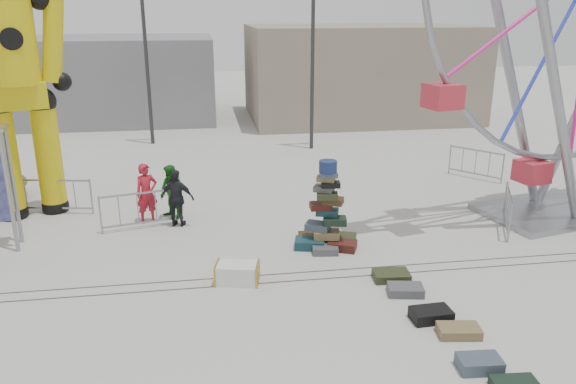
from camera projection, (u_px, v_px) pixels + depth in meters
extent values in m
plane|color=#9E9E99|center=(291.00, 294.00, 12.19)|extent=(90.00, 90.00, 0.00)
cube|color=#47443F|center=(287.00, 281.00, 12.75)|extent=(40.00, 0.04, 0.01)
cube|color=#47443F|center=(284.00, 274.00, 13.13)|extent=(40.00, 0.04, 0.01)
cube|color=gray|center=(358.00, 72.00, 31.20)|extent=(12.00, 8.00, 5.00)
cube|color=gray|center=(122.00, 78.00, 31.27)|extent=(10.00, 8.00, 4.40)
cylinder|color=#2D2D30|center=(313.00, 56.00, 23.57)|extent=(0.16, 0.16, 8.00)
cylinder|color=#2D2D30|center=(146.00, 54.00, 24.43)|extent=(0.16, 0.16, 8.00)
cube|color=#173A45|center=(310.00, 243.00, 14.50)|extent=(0.85, 0.67, 0.24)
cube|color=#451912|center=(342.00, 245.00, 14.41)|extent=(0.84, 0.73, 0.23)
cube|color=#402C14|center=(311.00, 237.00, 14.95)|extent=(0.69, 0.50, 0.21)
cube|color=#2F371B|center=(343.00, 238.00, 14.85)|extent=(0.80, 0.67, 0.23)
cube|color=#505257|center=(325.00, 250.00, 14.20)|extent=(0.69, 0.51, 0.19)
cube|color=black|center=(327.00, 235.00, 15.08)|extent=(0.73, 0.63, 0.21)
cube|color=olive|center=(326.00, 234.00, 14.51)|extent=(0.73, 0.57, 0.21)
cube|color=#404F5C|center=(318.00, 226.00, 14.51)|extent=(0.72, 0.64, 0.19)
cube|color=black|center=(335.00, 221.00, 14.35)|extent=(0.64, 0.48, 0.19)
cube|color=#173A45|center=(327.00, 212.00, 14.47)|extent=(0.66, 0.54, 0.17)
cube|color=#451912|center=(321.00, 206.00, 14.39)|extent=(0.56, 0.40, 0.17)
cube|color=#402C14|center=(333.00, 201.00, 14.26)|extent=(0.62, 0.54, 0.17)
cube|color=#2F371B|center=(327.00, 196.00, 14.14)|extent=(0.58, 0.44, 0.15)
cube|color=#505257|center=(324.00, 189.00, 14.22)|extent=(0.59, 0.53, 0.15)
cube|color=black|center=(331.00, 184.00, 14.08)|extent=(0.51, 0.38, 0.13)
cube|color=olive|center=(326.00, 179.00, 14.10)|extent=(0.53, 0.44, 0.13)
cube|color=#404F5C|center=(329.00, 175.00, 13.98)|extent=(0.46, 0.33, 0.11)
cylinder|color=navy|center=(328.00, 167.00, 13.95)|extent=(0.45, 0.45, 0.30)
sphere|color=black|center=(14.00, 213.00, 16.59)|extent=(0.80, 0.80, 0.80)
cylinder|color=#D8C30B|center=(6.00, 163.00, 16.11)|extent=(0.73, 0.73, 3.36)
sphere|color=black|center=(56.00, 206.00, 17.12)|extent=(0.80, 0.80, 0.80)
cylinder|color=#D8C30B|center=(49.00, 158.00, 16.64)|extent=(0.73, 0.73, 3.36)
sphere|color=black|center=(41.00, 101.00, 16.12)|extent=(0.84, 0.84, 0.84)
cube|color=#D8C30B|center=(18.00, 96.00, 15.79)|extent=(1.67, 1.30, 0.73)
cylinder|color=#D8C30B|center=(9.00, 38.00, 15.29)|extent=(1.36, 1.36, 2.52)
cylinder|color=#D8C30B|center=(53.00, 41.00, 15.84)|extent=(1.00, 0.81, 2.36)
sphere|color=black|center=(62.00, 82.00, 16.25)|extent=(0.55, 0.55, 0.55)
cube|color=gray|center=(556.00, 211.00, 16.94)|extent=(4.88, 3.53, 0.18)
cylinder|color=gray|center=(558.00, 104.00, 14.67)|extent=(3.05, 0.92, 7.16)
cylinder|color=gray|center=(514.00, 95.00, 16.08)|extent=(3.05, 0.92, 7.16)
cube|color=#B52635|center=(562.00, 171.00, 16.55)|extent=(0.95, 0.95, 0.62)
cylinder|color=gray|center=(11.00, 189.00, 14.14)|extent=(0.10, 0.10, 3.14)
cube|color=silver|center=(237.00, 273.00, 12.65)|extent=(1.06, 0.75, 0.45)
cube|color=#2F371B|center=(391.00, 276.00, 12.82)|extent=(0.85, 0.62, 0.19)
cube|color=#505257|center=(405.00, 290.00, 12.17)|extent=(0.83, 0.61, 0.20)
cube|color=black|center=(431.00, 315.00, 11.15)|extent=(0.82, 0.53, 0.24)
cube|color=olive|center=(459.00, 331.00, 10.64)|extent=(0.85, 0.57, 0.19)
cube|color=#404F5C|center=(479.00, 364.00, 9.62)|extent=(0.77, 0.52, 0.24)
imported|color=#A51725|center=(147.00, 193.00, 16.04)|extent=(0.75, 0.64, 1.74)
imported|color=#18631A|center=(172.00, 192.00, 16.35)|extent=(0.98, 0.98, 1.61)
imported|color=black|center=(177.00, 198.00, 15.77)|extent=(1.04, 0.67, 1.65)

